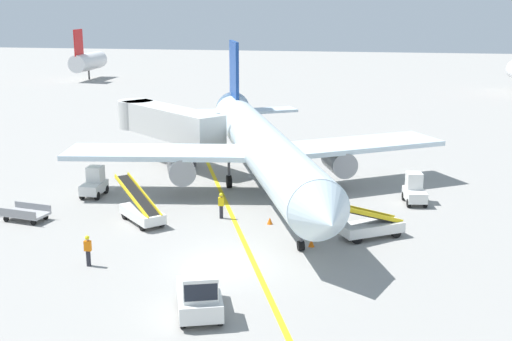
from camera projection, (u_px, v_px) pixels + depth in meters
name	position (u px, v px, depth m)	size (l,w,h in m)	color
ground_plane	(221.00, 265.00, 35.61)	(300.00, 300.00, 0.00)	gray
taxi_line_yellow	(240.00, 234.00, 40.37)	(0.30, 80.00, 0.01)	yellow
airliner	(262.00, 146.00, 48.35)	(27.52, 34.21, 10.10)	silver
jet_bridge	(162.00, 121.00, 57.57)	(11.39, 10.12, 4.85)	beige
pushback_tug	(199.00, 295.00, 29.76)	(2.92, 4.01, 2.20)	silver
baggage_tug_near_wing	(94.00, 183.00, 47.96)	(1.35, 2.41, 2.10)	silver
baggage_tug_by_cargo_door	(414.00, 190.00, 46.22)	(1.65, 2.57, 2.10)	silver
belt_loader_forward_hold	(141.00, 211.00, 42.25)	(4.35, 4.48, 2.59)	silver
belt_loader_aft_hold	(370.00, 225.00, 39.56)	(4.91, 3.70, 2.59)	silver
baggage_cart_loaded	(25.00, 214.00, 42.67)	(3.84, 2.05, 0.94)	#A5A5A8
ground_crew_marshaller	(88.00, 250.00, 35.31)	(0.36, 0.24, 1.70)	#26262D
ground_crew_wing_walker	(221.00, 205.00, 43.01)	(0.36, 0.24, 1.70)	#26262D
safety_cone_nose_left	(270.00, 221.00, 42.06)	(0.36, 0.36, 0.44)	orange
safety_cone_nose_right	(311.00, 243.00, 38.23)	(0.36, 0.36, 0.44)	orange
distant_aircraft_far_left	(88.00, 61.00, 116.57)	(3.00, 10.10, 8.80)	silver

